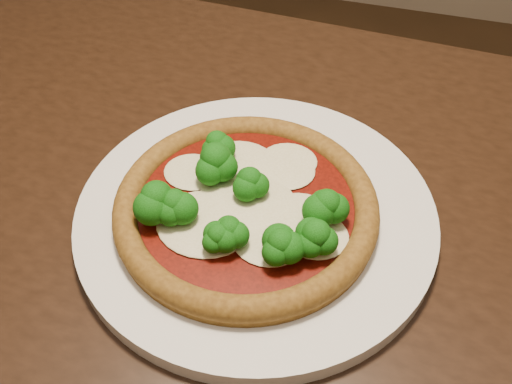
# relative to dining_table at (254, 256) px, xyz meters

# --- Properties ---
(dining_table) EXTENTS (1.27, 0.79, 0.75)m
(dining_table) POSITION_rel_dining_table_xyz_m (0.00, 0.00, 0.00)
(dining_table) COLOR black
(dining_table) RESTS_ON floor
(plate) EXTENTS (0.35, 0.35, 0.02)m
(plate) POSITION_rel_dining_table_xyz_m (0.01, -0.03, 0.11)
(plate) COLOR silver
(plate) RESTS_ON dining_table
(pizza) EXTENTS (0.25, 0.25, 0.06)m
(pizza) POSITION_rel_dining_table_xyz_m (0.00, -0.04, 0.14)
(pizza) COLOR brown
(pizza) RESTS_ON plate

